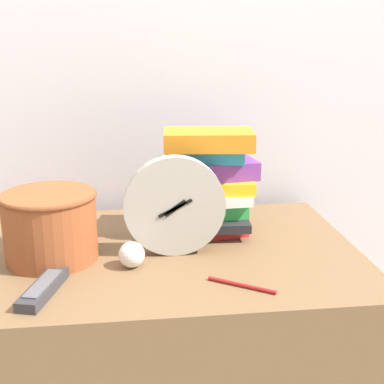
{
  "coord_description": "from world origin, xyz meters",
  "views": [
    {
      "loc": [
        -0.01,
        -0.82,
        1.19
      ],
      "look_at": [
        0.13,
        0.35,
        0.84
      ],
      "focal_mm": 50.0,
      "sensor_mm": 36.0,
      "label": 1
    }
  ],
  "objects_px": {
    "book_stack": "(206,183)",
    "tv_remote": "(43,288)",
    "crumpled_paper_ball": "(132,255)",
    "basket": "(50,224)",
    "desk_clock": "(175,206)",
    "pen": "(242,285)"
  },
  "relations": [
    {
      "from": "pen",
      "to": "desk_clock",
      "type": "bearing_deg",
      "value": 122.03
    },
    {
      "from": "crumpled_paper_ball",
      "to": "basket",
      "type": "bearing_deg",
      "value": 159.38
    },
    {
      "from": "crumpled_paper_ball",
      "to": "desk_clock",
      "type": "bearing_deg",
      "value": 31.32
    },
    {
      "from": "desk_clock",
      "to": "book_stack",
      "type": "xyz_separation_m",
      "value": [
        0.09,
        0.13,
        0.01
      ]
    },
    {
      "from": "tv_remote",
      "to": "crumpled_paper_ball",
      "type": "distance_m",
      "value": 0.2
    },
    {
      "from": "basket",
      "to": "crumpled_paper_ball",
      "type": "height_order",
      "value": "basket"
    },
    {
      "from": "book_stack",
      "to": "basket",
      "type": "xyz_separation_m",
      "value": [
        -0.36,
        -0.13,
        -0.04
      ]
    },
    {
      "from": "basket",
      "to": "desk_clock",
      "type": "bearing_deg",
      "value": -1.19
    },
    {
      "from": "tv_remote",
      "to": "crumpled_paper_ball",
      "type": "xyz_separation_m",
      "value": [
        0.17,
        0.1,
        0.02
      ]
    },
    {
      "from": "pen",
      "to": "basket",
      "type": "bearing_deg",
      "value": 154.0
    },
    {
      "from": "basket",
      "to": "crumpled_paper_ball",
      "type": "xyz_separation_m",
      "value": [
        0.17,
        -0.06,
        -0.05
      ]
    },
    {
      "from": "pen",
      "to": "tv_remote",
      "type": "bearing_deg",
      "value": 177.12
    },
    {
      "from": "book_stack",
      "to": "crumpled_paper_ball",
      "type": "height_order",
      "value": "book_stack"
    },
    {
      "from": "desk_clock",
      "to": "basket",
      "type": "xyz_separation_m",
      "value": [
        -0.27,
        0.01,
        -0.03
      ]
    },
    {
      "from": "book_stack",
      "to": "pen",
      "type": "height_order",
      "value": "book_stack"
    },
    {
      "from": "desk_clock",
      "to": "basket",
      "type": "bearing_deg",
      "value": 178.81
    },
    {
      "from": "basket",
      "to": "pen",
      "type": "distance_m",
      "value": 0.43
    },
    {
      "from": "desk_clock",
      "to": "pen",
      "type": "distance_m",
      "value": 0.24
    },
    {
      "from": "desk_clock",
      "to": "tv_remote",
      "type": "bearing_deg",
      "value": -148.67
    },
    {
      "from": "book_stack",
      "to": "tv_remote",
      "type": "relative_size",
      "value": 1.55
    },
    {
      "from": "book_stack",
      "to": "tv_remote",
      "type": "bearing_deg",
      "value": -140.18
    },
    {
      "from": "basket",
      "to": "crumpled_paper_ball",
      "type": "distance_m",
      "value": 0.19
    }
  ]
}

